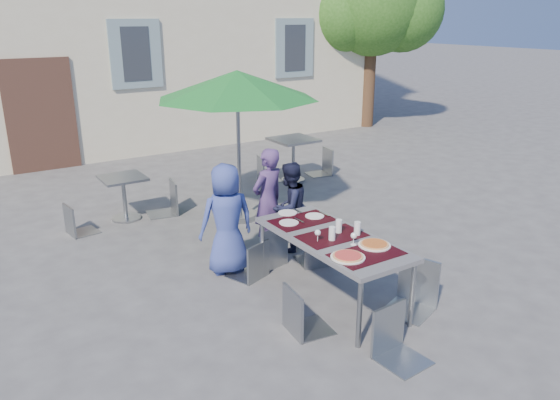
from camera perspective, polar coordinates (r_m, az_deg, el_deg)
ground at (r=6.29m, az=9.66°, el=-9.66°), size 90.00×90.00×0.00m
tree at (r=15.53m, az=9.68°, el=19.55°), size 3.60×3.00×4.70m
dining_table at (r=5.82m, az=5.44°, el=-4.27°), size 0.80×1.85×0.76m
pizza_near_left at (r=5.30m, az=7.11°, el=-5.87°), size 0.34×0.34×0.03m
pizza_near_right at (r=5.60m, az=9.84°, el=-4.60°), size 0.33×0.33×0.03m
glassware at (r=5.75m, az=6.43°, el=-3.19°), size 0.52×0.40×0.15m
place_settings at (r=6.28m, az=1.82°, el=-1.78°), size 0.63×0.50×0.01m
child_0 at (r=6.49m, az=-5.60°, el=-2.00°), size 0.71×0.52×1.35m
child_1 at (r=7.03m, az=-1.27°, el=-0.09°), size 0.58×0.45×1.39m
child_2 at (r=7.10m, az=0.97°, el=-0.74°), size 0.65×0.49×1.19m
chair_0 at (r=6.35m, az=-2.97°, el=-4.04°), size 0.50×0.50×0.87m
chair_1 at (r=6.61m, az=-1.27°, el=-2.17°), size 0.54×0.55×1.02m
chair_2 at (r=6.68m, az=4.02°, el=-2.35°), size 0.52×0.52×0.96m
chair_3 at (r=5.28m, az=2.31°, el=-8.76°), size 0.45×0.45×0.91m
chair_4 at (r=5.85m, az=14.09°, el=-5.65°), size 0.58×0.58×1.03m
chair_5 at (r=5.02m, az=12.29°, el=-10.58°), size 0.44×0.44×0.93m
patio_umbrella at (r=7.93m, az=-4.50°, el=11.76°), size 2.36×2.36×2.23m
cafe_table_0 at (r=8.56m, az=-16.00°, el=0.80°), size 0.63×0.63×0.68m
bg_chair_l_0 at (r=8.16m, az=-20.75°, el=-0.17°), size 0.42×0.42×0.84m
bg_chair_r_0 at (r=8.62m, az=-11.83°, el=2.25°), size 0.50×0.50×0.98m
cafe_table_1 at (r=10.15m, az=1.40°, el=5.17°), size 0.76×0.76×0.82m
bg_chair_l_1 at (r=10.18m, az=-1.55°, el=4.81°), size 0.47×0.47×0.89m
bg_chair_r_1 at (r=10.65m, az=4.58°, el=5.66°), size 0.50×0.50×0.96m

